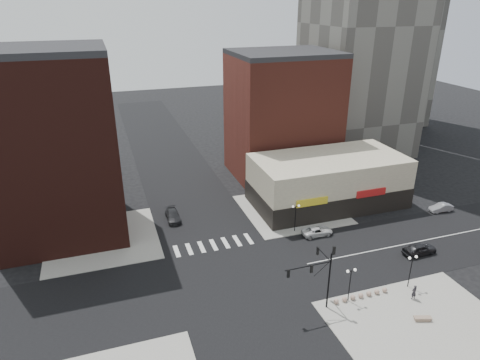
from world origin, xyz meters
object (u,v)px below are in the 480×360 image
street_lamp_ne (296,211)px  dark_sedan_east (420,249)px  traffic_signal (320,270)px  silver_sedan (441,208)px  pedestrian (414,292)px  stone_bench (423,319)px  white_suv (317,231)px  street_lamp_se_b (412,264)px  dark_sedan_north (173,216)px  street_lamp_se_a (351,277)px

street_lamp_ne → dark_sedan_east: size_ratio=0.90×
traffic_signal → silver_sedan: bearing=25.9°
pedestrian → stone_bench: (-1.40, -3.22, -0.67)m
white_suv → street_lamp_se_b: bearing=-162.0°
silver_sedan → dark_sedan_north: 42.14m
traffic_signal → stone_bench: bearing=-29.8°
white_suv → silver_sedan: size_ratio=1.16×
street_lamp_se_b → dark_sedan_east: (6.07, 5.42, -2.50)m
dark_sedan_north → pedestrian: 35.05m
silver_sedan → pedestrian: (-18.63, -16.53, 0.39)m
street_lamp_se_a → pedestrian: (7.09, -2.03, -2.27)m
traffic_signal → white_suv: bearing=62.1°
dark_sedan_north → white_suv: bearing=-30.2°
silver_sedan → dark_sedan_north: (-40.78, 10.63, 0.06)m
street_lamp_se_b → dark_sedan_north: street_lamp_se_b is taller
traffic_signal → dark_sedan_north: bearing=114.3°
traffic_signal → street_lamp_se_b: (11.76, -0.17, -1.67)m
traffic_signal → silver_sedan: size_ratio=2.02×
stone_bench → silver_sedan: bearing=62.2°
street_lamp_ne → stone_bench: bearing=-77.5°
white_suv → dark_sedan_east: bearing=-129.0°
street_lamp_se_b → pedestrian: size_ratio=2.31×
silver_sedan → pedestrian: pedestrian is taller
street_lamp_se_b → street_lamp_ne: size_ratio=1.00×
traffic_signal → dark_sedan_north: (-11.29, 24.96, -4.26)m
traffic_signal → street_lamp_se_a: bearing=-2.6°
street_lamp_ne → silver_sedan: street_lamp_ne is taller
street_lamp_ne → silver_sedan: size_ratio=1.08×
dark_sedan_east → dark_sedan_north: 35.16m
white_suv → dark_sedan_north: bearing=60.3°
silver_sedan → stone_bench: bearing=-43.4°
traffic_signal → white_suv: 16.38m
street_lamp_se_b → white_suv: street_lamp_se_b is taller
dark_sedan_east → pedestrian: pedestrian is taller
street_lamp_ne → white_suv: size_ratio=0.93×
street_lamp_se_b → silver_sedan: 23.05m
pedestrian → street_lamp_ne: bearing=-75.4°
silver_sedan → pedestrian: bearing=-46.5°
street_lamp_ne → dark_sedan_north: 18.65m
dark_sedan_north → pedestrian: size_ratio=2.68×
street_lamp_ne → pedestrian: street_lamp_ne is taller
white_suv → dark_sedan_east: (10.43, -8.69, 0.17)m
street_lamp_ne → white_suv: street_lamp_ne is taller
traffic_signal → silver_sedan: (29.49, 14.33, -4.33)m
dark_sedan_north → pedestrian: (22.15, -27.16, 0.32)m
street_lamp_se_a → silver_sedan: bearing=29.4°
pedestrian → stone_bench: pedestrian is taller
white_suv → dark_sedan_north: size_ratio=0.93×
stone_bench → white_suv: bearing=113.6°
street_lamp_se_b → pedestrian: (-0.91, -2.03, -2.27)m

